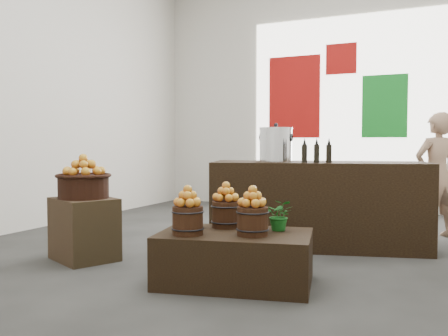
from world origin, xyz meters
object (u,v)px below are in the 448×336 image
at_px(crate, 84,229).
at_px(wicker_basket, 84,187).
at_px(counter, 319,205).
at_px(stock_pot_left, 276,146).
at_px(display_table, 235,258).
at_px(shopper, 436,175).

relative_size(crate, wicker_basket, 1.25).
height_order(counter, stock_pot_left, stock_pot_left).
xyz_separation_m(display_table, shopper, (1.36, 2.81, 0.53)).
distance_m(crate, counter, 2.42).
bearing_deg(display_table, stock_pot_left, 84.31).
relative_size(wicker_basket, stock_pot_left, 1.37).
relative_size(counter, stock_pot_left, 6.47).
relative_size(crate, shopper, 0.40).
xyz_separation_m(crate, counter, (1.89, 1.49, 0.16)).
height_order(crate, stock_pot_left, stock_pot_left).
bearing_deg(crate, display_table, -4.76).
bearing_deg(display_table, counter, 68.37).
distance_m(counter, shopper, 1.64).
xyz_separation_m(counter, stock_pot_left, (-0.44, -0.12, 0.63)).
height_order(wicker_basket, counter, counter).
distance_m(stock_pot_left, shopper, 2.05).
xyz_separation_m(stock_pot_left, shopper, (1.55, 1.30, -0.35)).
bearing_deg(wicker_basket, display_table, -4.76).
bearing_deg(stock_pot_left, crate, -136.60).
xyz_separation_m(crate, stock_pot_left, (1.45, 1.37, 0.79)).
distance_m(crate, wicker_basket, 0.40).
xyz_separation_m(display_table, stock_pot_left, (-0.19, 1.51, 0.88)).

